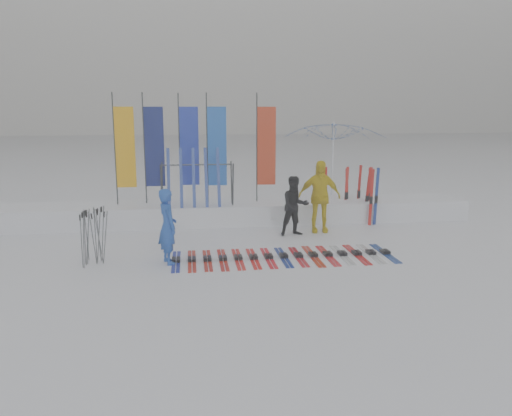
{
  "coord_description": "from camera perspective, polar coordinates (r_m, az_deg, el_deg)",
  "views": [
    {
      "loc": [
        -1.37,
        -10.0,
        3.3
      ],
      "look_at": [
        0.2,
        1.6,
        1.0
      ],
      "focal_mm": 35.0,
      "sensor_mm": 36.0,
      "label": 1
    }
  ],
  "objects": [
    {
      "name": "ski_rack",
      "position": [
        14.33,
        -6.74,
        3.35
      ],
      "size": [
        2.04,
        0.8,
        1.23
      ],
      "color": "#383A3F",
      "rests_on": "ground"
    },
    {
      "name": "snow_bank",
      "position": [
        14.96,
        -2.3,
        -0.46
      ],
      "size": [
        14.0,
        1.6,
        0.6
      ],
      "primitive_type": "cube",
      "color": "white",
      "rests_on": "ground"
    },
    {
      "name": "pole_cluster",
      "position": [
        11.4,
        -18.15,
        -3.13
      ],
      "size": [
        0.55,
        0.68,
        1.25
      ],
      "color": "#595B60",
      "rests_on": "ground"
    },
    {
      "name": "upright_skis",
      "position": [
        15.3,
        10.65,
        1.51
      ],
      "size": [
        1.66,
        1.14,
        1.68
      ],
      "color": "red",
      "rests_on": "ground"
    },
    {
      "name": "tent_canopy",
      "position": [
        16.8,
        8.8,
        4.88
      ],
      "size": [
        3.72,
        3.77,
        3.03
      ],
      "primitive_type": "imported",
      "rotation": [
        0.0,
        0.0,
        -0.13
      ],
      "color": "white",
      "rests_on": "ground"
    },
    {
      "name": "person_blue",
      "position": [
        10.97,
        -10.07,
        -2.08
      ],
      "size": [
        0.58,
        0.7,
        1.65
      ],
      "primitive_type": "imported",
      "rotation": [
        0.0,
        0.0,
        1.93
      ],
      "color": "blue",
      "rests_on": "ground"
    },
    {
      "name": "ground",
      "position": [
        10.61,
        0.09,
        -6.99
      ],
      "size": [
        120.0,
        120.0,
        0.0
      ],
      "primitive_type": "plane",
      "color": "white",
      "rests_on": "ground"
    },
    {
      "name": "person_yellow",
      "position": [
        13.73,
        7.24,
        1.33
      ],
      "size": [
        1.2,
        0.59,
        1.97
      ],
      "primitive_type": "imported",
      "rotation": [
        0.0,
        0.0,
        -0.09
      ],
      "color": "yellow",
      "rests_on": "ground"
    },
    {
      "name": "person_black",
      "position": [
        13.3,
        4.47,
        0.23
      ],
      "size": [
        0.86,
        0.71,
        1.59
      ],
      "primitive_type": "imported",
      "rotation": [
        0.0,
        0.0,
        0.15
      ],
      "color": "black",
      "rests_on": "ground"
    },
    {
      "name": "ski_row",
      "position": [
        11.42,
        3.17,
        -5.51
      ],
      "size": [
        5.01,
        1.7,
        0.07
      ],
      "color": "navy",
      "rests_on": "ground"
    },
    {
      "name": "feather_flags",
      "position": [
        14.82,
        -7.56,
        6.94
      ],
      "size": [
        4.68,
        0.29,
        3.2
      ],
      "color": "#383A3F",
      "rests_on": "ground"
    }
  ]
}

